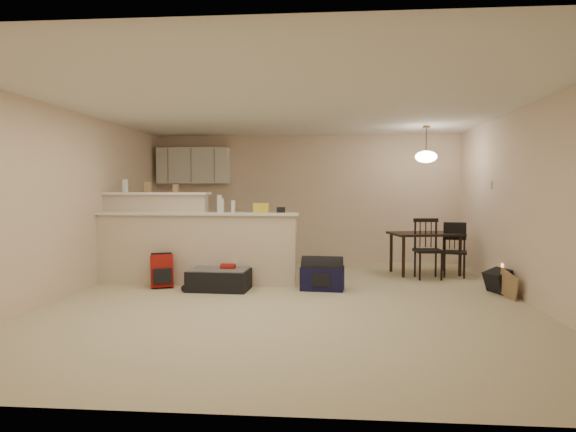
# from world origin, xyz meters

# --- Properties ---
(room) EXTENTS (7.00, 7.02, 2.50)m
(room) POSITION_xyz_m (0.00, 0.00, 1.25)
(room) COLOR beige
(room) RESTS_ON ground
(breakfast_bar) EXTENTS (3.08, 0.58, 1.39)m
(breakfast_bar) POSITION_xyz_m (-1.76, 0.98, 0.61)
(breakfast_bar) COLOR beige
(breakfast_bar) RESTS_ON ground
(upper_cabinets) EXTENTS (1.40, 0.34, 0.70)m
(upper_cabinets) POSITION_xyz_m (-2.20, 3.32, 1.90)
(upper_cabinets) COLOR white
(upper_cabinets) RESTS_ON room
(kitchen_counter) EXTENTS (1.80, 0.60, 0.90)m
(kitchen_counter) POSITION_xyz_m (-2.00, 3.19, 0.45)
(kitchen_counter) COLOR white
(kitchen_counter) RESTS_ON ground
(thermostat) EXTENTS (0.02, 0.12, 0.12)m
(thermostat) POSITION_xyz_m (2.98, 1.55, 1.50)
(thermostat) COLOR beige
(thermostat) RESTS_ON room
(jar) EXTENTS (0.10, 0.10, 0.20)m
(jar) POSITION_xyz_m (-2.69, 1.12, 1.49)
(jar) COLOR silver
(jar) RESTS_ON breakfast_bar
(cereal_box) EXTENTS (0.10, 0.07, 0.16)m
(cereal_box) POSITION_xyz_m (-2.33, 1.12, 1.47)
(cereal_box) COLOR #97774E
(cereal_box) RESTS_ON breakfast_bar
(small_box) EXTENTS (0.08, 0.06, 0.12)m
(small_box) POSITION_xyz_m (-1.88, 1.12, 1.45)
(small_box) COLOR #97774E
(small_box) RESTS_ON breakfast_bar
(bottle_a) EXTENTS (0.07, 0.07, 0.26)m
(bottle_a) POSITION_xyz_m (-1.15, 0.90, 1.22)
(bottle_a) COLOR silver
(bottle_a) RESTS_ON breakfast_bar
(bottle_b) EXTENTS (0.06, 0.06, 0.18)m
(bottle_b) POSITION_xyz_m (-0.94, 0.90, 1.18)
(bottle_b) COLOR silver
(bottle_b) RESTS_ON breakfast_bar
(bag_lump) EXTENTS (0.22, 0.18, 0.14)m
(bag_lump) POSITION_xyz_m (-0.52, 0.90, 1.16)
(bag_lump) COLOR #97774E
(bag_lump) RESTS_ON breakfast_bar
(pouch) EXTENTS (0.12, 0.10, 0.08)m
(pouch) POSITION_xyz_m (-0.22, 0.90, 1.13)
(pouch) COLOR #97774E
(pouch) RESTS_ON breakfast_bar
(extra_item_x) EXTENTS (0.06, 0.06, 0.21)m
(extra_item_x) POSITION_xyz_m (-1.11, 0.90, 1.19)
(extra_item_x) COLOR silver
(extra_item_x) RESTS_ON breakfast_bar
(dining_table) EXTENTS (1.26, 0.98, 0.70)m
(dining_table) POSITION_xyz_m (2.10, 2.15, 0.62)
(dining_table) COLOR black
(dining_table) RESTS_ON ground
(pendant_lamp) EXTENTS (0.36, 0.36, 0.62)m
(pendant_lamp) POSITION_xyz_m (2.10, 2.15, 1.99)
(pendant_lamp) COLOR brown
(pendant_lamp) RESTS_ON room
(dining_chair_near) EXTENTS (0.45, 0.43, 0.96)m
(dining_chair_near) POSITION_xyz_m (2.07, 1.67, 0.48)
(dining_chair_near) COLOR black
(dining_chair_near) RESTS_ON ground
(dining_chair_far) EXTENTS (0.45, 0.44, 0.87)m
(dining_chair_far) POSITION_xyz_m (2.54, 1.90, 0.43)
(dining_chair_far) COLOR black
(dining_chair_far) RESTS_ON ground
(suitcase) EXTENTS (0.88, 0.59, 0.29)m
(suitcase) POSITION_xyz_m (-1.07, 0.49, 0.14)
(suitcase) COLOR black
(suitcase) RESTS_ON ground
(red_backpack) EXTENTS (0.37, 0.30, 0.47)m
(red_backpack) POSITION_xyz_m (-1.95, 0.61, 0.24)
(red_backpack) COLOR maroon
(red_backpack) RESTS_ON ground
(navy_duffel) EXTENTS (0.63, 0.38, 0.33)m
(navy_duffel) POSITION_xyz_m (0.40, 0.61, 0.17)
(navy_duffel) COLOR #111136
(navy_duffel) RESTS_ON ground
(black_daypack) EXTENTS (0.35, 0.41, 0.31)m
(black_daypack) POSITION_xyz_m (2.85, 0.61, 0.16)
(black_daypack) COLOR black
(black_daypack) RESTS_ON ground
(cardboard_sheet) EXTENTS (0.09, 0.45, 0.34)m
(cardboard_sheet) POSITION_xyz_m (2.85, 0.26, 0.17)
(cardboard_sheet) COLOR #97774E
(cardboard_sheet) RESTS_ON ground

